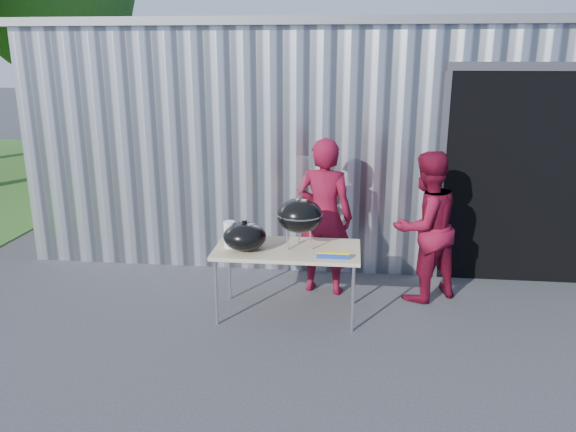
# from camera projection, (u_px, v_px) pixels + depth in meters

# --- Properties ---
(ground) EXTENTS (80.00, 80.00, 0.00)m
(ground) POSITION_uv_depth(u_px,v_px,m) (246.00, 331.00, 5.64)
(ground) COLOR #333336
(building) EXTENTS (8.20, 6.20, 3.10)m
(building) POSITION_uv_depth(u_px,v_px,m) (348.00, 124.00, 9.50)
(building) COLOR silver
(building) RESTS_ON ground
(folding_table) EXTENTS (1.50, 0.75, 0.75)m
(folding_table) POSITION_uv_depth(u_px,v_px,m) (287.00, 252.00, 5.81)
(folding_table) COLOR tan
(folding_table) RESTS_ON ground
(kettle_grill) EXTENTS (0.48, 0.48, 0.95)m
(kettle_grill) POSITION_uv_depth(u_px,v_px,m) (300.00, 209.00, 5.71)
(kettle_grill) COLOR black
(kettle_grill) RESTS_ON folding_table
(grill_lid) EXTENTS (0.44, 0.44, 0.32)m
(grill_lid) POSITION_uv_depth(u_px,v_px,m) (245.00, 236.00, 5.71)
(grill_lid) COLOR black
(grill_lid) RESTS_ON folding_table
(paper_towels) EXTENTS (0.12, 0.12, 0.28)m
(paper_towels) POSITION_uv_depth(u_px,v_px,m) (230.00, 235.00, 5.78)
(paper_towels) COLOR white
(paper_towels) RESTS_ON folding_table
(white_tub) EXTENTS (0.20, 0.15, 0.10)m
(white_tub) POSITION_uv_depth(u_px,v_px,m) (239.00, 235.00, 6.07)
(white_tub) COLOR white
(white_tub) RESTS_ON folding_table
(foil_box) EXTENTS (0.32, 0.05, 0.06)m
(foil_box) POSITION_uv_depth(u_px,v_px,m) (333.00, 255.00, 5.50)
(foil_box) COLOR navy
(foil_box) RESTS_ON folding_table
(person_cook) EXTENTS (0.73, 0.55, 1.81)m
(person_cook) POSITION_uv_depth(u_px,v_px,m) (324.00, 217.00, 6.36)
(person_cook) COLOR maroon
(person_cook) RESTS_ON ground
(person_bystander) EXTENTS (1.04, 0.99, 1.69)m
(person_bystander) POSITION_uv_depth(u_px,v_px,m) (425.00, 227.00, 6.20)
(person_bystander) COLOR maroon
(person_bystander) RESTS_ON ground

